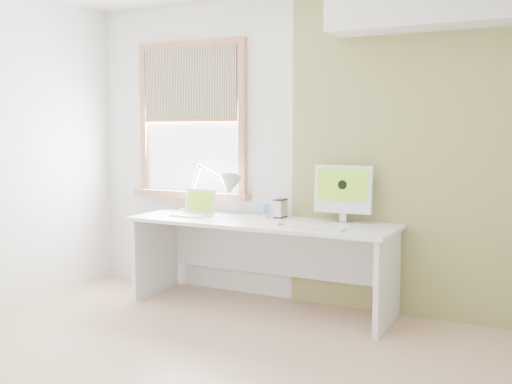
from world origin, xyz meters
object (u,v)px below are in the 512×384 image
Objects in this scene: desk_lamp at (221,188)px; imac at (343,191)px; external_drive at (280,208)px; laptop at (195,209)px; desk at (264,243)px.

imac reaches higher than desk_lamp.
imac is (0.55, -0.01, 0.18)m from external_drive.
laptop is at bearing -170.55° from imac.
imac is at bearing 9.45° from laptop.
imac is at bearing -1.18° from external_drive.
desk_lamp is 4.76× the size of external_drive.
external_drive is at bearing 17.42° from laptop.
external_drive is (0.55, 0.04, -0.15)m from desk_lamp.
desk_lamp is (-0.48, 0.13, 0.42)m from desk.
laptop is (-0.15, -0.18, -0.17)m from desk_lamp.
desk_lamp reaches higher than desk.
laptop is 1.29m from imac.
imac is (0.62, 0.15, 0.45)m from desk.
desk is 4.73× the size of imac.
laptop is at bearing -162.58° from external_drive.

